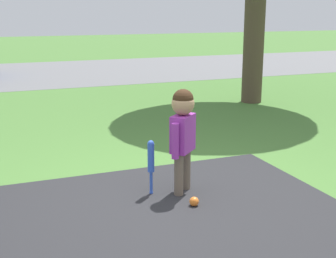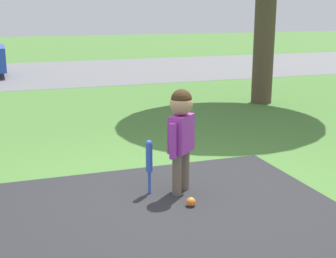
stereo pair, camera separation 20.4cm
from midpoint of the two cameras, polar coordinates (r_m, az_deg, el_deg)
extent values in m
plane|color=#477533|center=(4.67, 0.26, -8.45)|extent=(60.00, 60.00, 0.00)
cube|color=slate|center=(14.28, -15.02, 6.63)|extent=(40.00, 6.00, 0.01)
cylinder|color=#6B5B4C|center=(4.67, 0.06, -5.58)|extent=(0.09, 0.09, 0.43)
cylinder|color=#6B5B4C|center=(4.83, 1.00, -4.90)|extent=(0.09, 0.09, 0.43)
cube|color=purple|center=(4.63, 0.55, -0.53)|extent=(0.32, 0.32, 0.37)
cylinder|color=purple|center=(4.48, -0.41, -1.50)|extent=(0.07, 0.07, 0.35)
cylinder|color=purple|center=(4.80, 1.45, -0.42)|extent=(0.07, 0.07, 0.35)
sphere|color=tan|center=(4.57, 0.56, 3.11)|extent=(0.23, 0.23, 0.23)
sphere|color=#382314|center=(4.56, 0.56, 3.60)|extent=(0.21, 0.21, 0.21)
sphere|color=blue|center=(4.78, -3.29, -7.71)|extent=(0.04, 0.04, 0.04)
cylinder|color=blue|center=(4.74, -3.31, -6.57)|extent=(0.03, 0.03, 0.24)
cylinder|color=blue|center=(4.65, -3.36, -3.52)|extent=(0.07, 0.07, 0.29)
sphere|color=blue|center=(4.61, -3.38, -1.79)|extent=(0.06, 0.06, 0.06)
sphere|color=orange|center=(4.49, 1.89, -8.84)|extent=(0.09, 0.09, 0.09)
cylinder|color=#4C3D2D|center=(9.41, 9.92, 13.37)|extent=(0.40, 0.40, 3.36)
camera|label=1|loc=(0.10, -91.17, -0.30)|focal=50.00mm
camera|label=2|loc=(0.10, 88.83, 0.30)|focal=50.00mm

